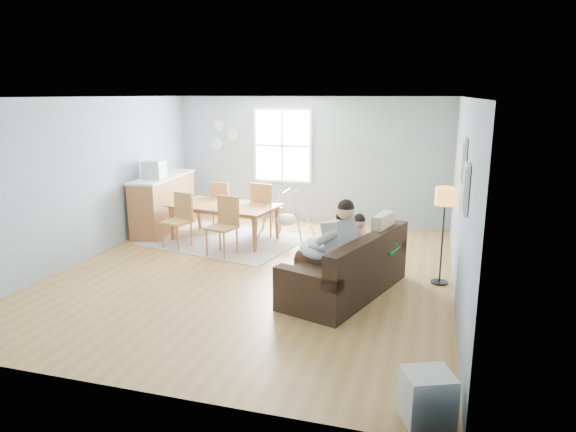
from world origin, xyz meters
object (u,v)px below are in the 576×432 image
(father, at_px, (330,246))
(counter, at_px, (164,202))
(monitor, at_px, (154,170))
(chair_nw, at_px, (223,202))
(chair_se, at_px, (225,221))
(chair_ne, at_px, (264,205))
(floor_lamp, at_px, (445,205))
(storage_cube, at_px, (426,397))
(toddler, at_px, (352,238))
(dining_table, at_px, (224,223))
(baby_swing, at_px, (286,219))
(sofa, at_px, (349,273))
(chair_sw, at_px, (180,216))

(father, height_order, counter, father)
(monitor, bearing_deg, chair_nw, 32.00)
(chair_se, height_order, chair_ne, chair_ne)
(floor_lamp, distance_m, storage_cube, 3.61)
(counter, relative_size, monitor, 5.10)
(toddler, distance_m, monitor, 4.64)
(floor_lamp, height_order, dining_table, floor_lamp)
(father, bearing_deg, floor_lamp, 35.36)
(father, relative_size, baby_swing, 1.47)
(monitor, bearing_deg, storage_cube, -41.65)
(chair_nw, bearing_deg, monitor, -148.00)
(storage_cube, relative_size, monitor, 1.28)
(sofa, bearing_deg, chair_se, 152.65)
(father, distance_m, monitor, 4.66)
(toddler, bearing_deg, chair_ne, 131.97)
(counter, bearing_deg, chair_nw, 15.57)
(chair_sw, distance_m, counter, 1.35)
(floor_lamp, relative_size, chair_sw, 1.46)
(sofa, height_order, counter, counter)
(chair_sw, xyz_separation_m, counter, (-0.90, 1.01, 0.00))
(toddler, xyz_separation_m, chair_sw, (-3.36, 1.22, -0.19))
(floor_lamp, height_order, storage_cube, floor_lamp)
(storage_cube, distance_m, chair_se, 5.29)
(father, relative_size, chair_sw, 1.44)
(chair_se, bearing_deg, baby_swing, 53.48)
(chair_nw, xyz_separation_m, counter, (-1.18, -0.33, -0.01))
(chair_ne, bearing_deg, monitor, -166.70)
(dining_table, distance_m, chair_se, 0.88)
(storage_cube, height_order, chair_sw, chair_sw)
(chair_se, distance_m, counter, 2.23)
(floor_lamp, distance_m, counter, 5.78)
(father, distance_m, chair_sw, 3.58)
(sofa, distance_m, storage_cube, 2.91)
(storage_cube, bearing_deg, chair_sw, 137.44)
(chair_se, distance_m, chair_nw, 1.69)
(chair_se, relative_size, baby_swing, 1.05)
(toddler, relative_size, chair_nw, 0.90)
(sofa, distance_m, dining_table, 3.41)
(floor_lamp, bearing_deg, counter, 163.14)
(father, relative_size, dining_table, 0.72)
(sofa, distance_m, chair_nw, 4.17)
(chair_ne, relative_size, counter, 0.52)
(sofa, xyz_separation_m, chair_nw, (-3.09, 2.78, 0.27))
(father, bearing_deg, chair_sw, 151.70)
(chair_nw, bearing_deg, sofa, -41.94)
(chair_se, bearing_deg, toddler, -23.14)
(toddler, bearing_deg, chair_sw, 160.03)
(sofa, height_order, father, father)
(chair_ne, height_order, counter, counter)
(chair_se, height_order, baby_swing, chair_se)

